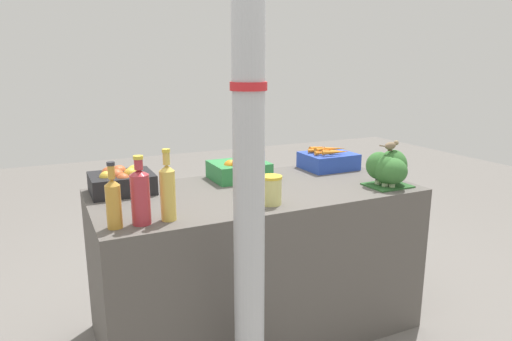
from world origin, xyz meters
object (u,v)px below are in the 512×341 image
at_px(juice_bottle_amber, 113,201).
at_px(sparrow_bird, 391,145).
at_px(apple_crate, 121,180).
at_px(juice_bottle_golden, 168,191).
at_px(broccoli_pile, 388,168).
at_px(juice_bottle_ruby, 140,195).
at_px(carrot_crate, 328,160).
at_px(pickle_jar, 271,190).
at_px(support_pole, 249,114).
at_px(orange_crate, 240,168).

relative_size(juice_bottle_amber, sparrow_bird, 1.97).
height_order(apple_crate, juice_bottle_golden, juice_bottle_golden).
relative_size(broccoli_pile, juice_bottle_ruby, 0.79).
bearing_deg(carrot_crate, sparrow_bird, -83.05).
bearing_deg(sparrow_bird, carrot_crate, 90.92).
height_order(juice_bottle_golden, pickle_jar, juice_bottle_golden).
distance_m(support_pole, juice_bottle_ruby, 0.57).
bearing_deg(support_pole, apple_crate, 112.08).
bearing_deg(pickle_jar, orange_crate, 83.38).
relative_size(juice_bottle_amber, pickle_jar, 1.98).
bearing_deg(orange_crate, juice_bottle_ruby, -142.45).
xyz_separation_m(orange_crate, sparrow_bird, (0.65, -0.47, 0.15)).
bearing_deg(apple_crate, sparrow_bird, -20.40).
relative_size(juice_bottle_ruby, sparrow_bird, 2.08).
xyz_separation_m(apple_crate, juice_bottle_ruby, (-0.00, -0.51, 0.06)).
height_order(juice_bottle_amber, juice_bottle_golden, juice_bottle_golden).
bearing_deg(juice_bottle_amber, support_pole, -34.87).
bearing_deg(juice_bottle_golden, juice_bottle_amber, 180.00).
relative_size(broccoli_pile, pickle_jar, 1.64).
distance_m(orange_crate, juice_bottle_amber, 0.91).
relative_size(apple_crate, juice_bottle_ruby, 1.08).
relative_size(carrot_crate, juice_bottle_amber, 1.14).
height_order(juice_bottle_ruby, juice_bottle_golden, juice_bottle_golden).
height_order(carrot_crate, juice_bottle_ruby, juice_bottle_ruby).
relative_size(apple_crate, broccoli_pile, 1.38).
relative_size(support_pole, sparrow_bird, 18.42).
distance_m(juice_bottle_ruby, juice_bottle_golden, 0.11).
distance_m(pickle_jar, sparrow_bird, 0.73).
relative_size(support_pole, juice_bottle_amber, 9.35).
height_order(orange_crate, pickle_jar, orange_crate).
relative_size(juice_bottle_golden, pickle_jar, 2.22).
bearing_deg(juice_bottle_ruby, juice_bottle_amber, -180.00).
xyz_separation_m(juice_bottle_amber, juice_bottle_golden, (0.22, 0.00, 0.02)).
xyz_separation_m(broccoli_pile, juice_bottle_golden, (-1.18, -0.02, 0.03)).
xyz_separation_m(support_pole, juice_bottle_ruby, (-0.34, 0.31, -0.34)).
xyz_separation_m(orange_crate, broccoli_pile, (0.64, -0.48, 0.03)).
relative_size(carrot_crate, juice_bottle_ruby, 1.08).
xyz_separation_m(support_pole, sparrow_bird, (0.97, 0.34, -0.24)).
distance_m(carrot_crate, sparrow_bird, 0.51).
bearing_deg(sparrow_bird, broccoli_pile, -162.18).
relative_size(juice_bottle_ruby, pickle_jar, 2.09).
relative_size(pickle_jar, sparrow_bird, 1.00).
relative_size(orange_crate, broccoli_pile, 1.38).
height_order(carrot_crate, pickle_jar, carrot_crate).
height_order(support_pole, juice_bottle_golden, support_pole).
relative_size(support_pole, pickle_jar, 18.49).
relative_size(juice_bottle_golden, sparrow_bird, 2.21).
bearing_deg(juice_bottle_ruby, juice_bottle_golden, -0.00).
bearing_deg(carrot_crate, juice_bottle_amber, -159.47).
bearing_deg(support_pole, sparrow_bird, 19.16).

